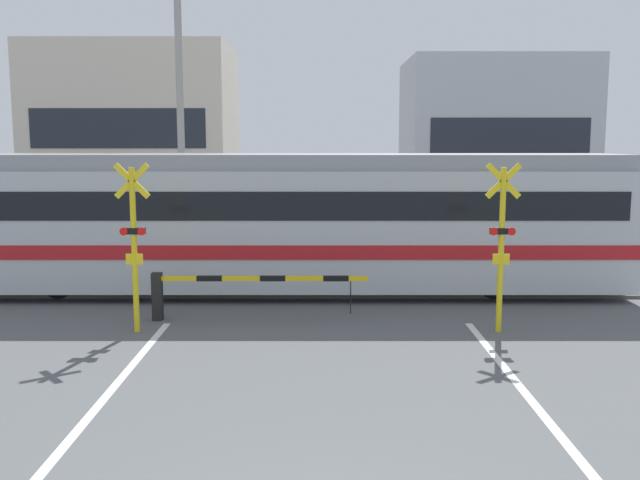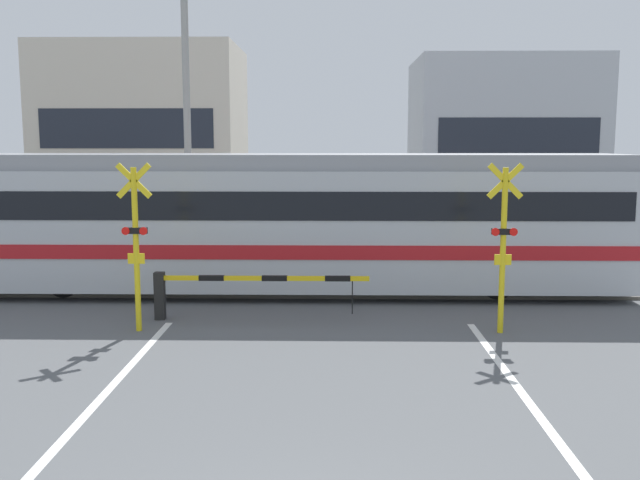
% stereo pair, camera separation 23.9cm
% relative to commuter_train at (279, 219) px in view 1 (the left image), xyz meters
% --- Properties ---
extents(rail_track_near, '(50.00, 0.10, 0.08)m').
position_rel_commuter_train_xyz_m(rail_track_near, '(0.99, -0.72, -1.75)').
color(rail_track_near, '#5B564C').
rests_on(rail_track_near, ground_plane).
extents(rail_track_far, '(50.00, 0.10, 0.08)m').
position_rel_commuter_train_xyz_m(rail_track_far, '(0.99, 0.72, -1.75)').
color(rail_track_far, '#5B564C').
rests_on(rail_track_far, ground_plane).
extents(road_stripe_left, '(0.14, 12.92, 0.01)m').
position_rel_commuter_train_xyz_m(road_stripe_left, '(-2.05, -9.50, -1.78)').
color(road_stripe_left, white).
rests_on(road_stripe_left, ground_plane).
extents(road_stripe_right, '(0.14, 12.92, 0.01)m').
position_rel_commuter_train_xyz_m(road_stripe_right, '(4.02, -9.50, -1.78)').
color(road_stripe_right, white).
rests_on(road_stripe_right, ground_plane).
extents(commuter_train, '(16.41, 2.84, 3.34)m').
position_rel_commuter_train_xyz_m(commuter_train, '(0.00, 0.00, 0.00)').
color(commuter_train, '#B7BCC1').
rests_on(commuter_train, ground_plane).
extents(crossing_barrier_near, '(4.40, 0.20, 0.98)m').
position_rel_commuter_train_xyz_m(crossing_barrier_near, '(-1.03, -2.74, -1.08)').
color(crossing_barrier_near, black).
rests_on(crossing_barrier_near, ground_plane).
extents(crossing_barrier_far, '(4.40, 0.20, 0.98)m').
position_rel_commuter_train_xyz_m(crossing_barrier_far, '(3.00, 2.62, -1.08)').
color(crossing_barrier_far, black).
rests_on(crossing_barrier_far, ground_plane).
extents(crossing_signal_left, '(0.68, 0.15, 3.24)m').
position_rel_commuter_train_xyz_m(crossing_signal_left, '(-2.50, -3.64, 0.00)').
color(crossing_signal_left, yellow).
rests_on(crossing_signal_left, ground_plane).
extents(crossing_signal_right, '(0.68, 0.15, 3.24)m').
position_rel_commuter_train_xyz_m(crossing_signal_right, '(4.47, -3.64, 0.00)').
color(crossing_signal_right, yellow).
rests_on(crossing_signal_right, ground_plane).
extents(pedestrian, '(0.38, 0.22, 1.58)m').
position_rel_commuter_train_xyz_m(pedestrian, '(2.05, 6.27, -0.89)').
color(pedestrian, brown).
rests_on(pedestrian, ground_plane).
extents(building_left_of_street, '(7.92, 5.63, 7.50)m').
position_rel_commuter_train_xyz_m(building_left_of_street, '(-6.61, 12.95, 1.96)').
color(building_left_of_street, beige).
rests_on(building_left_of_street, ground_plane).
extents(building_right_of_street, '(7.19, 5.63, 6.96)m').
position_rel_commuter_train_xyz_m(building_right_of_street, '(8.22, 12.95, 1.69)').
color(building_right_of_street, '#B2B7BC').
rests_on(building_right_of_street, ground_plane).
extents(utility_pole_streetside, '(0.22, 0.22, 7.92)m').
position_rel_commuter_train_xyz_m(utility_pole_streetside, '(-3.25, 5.12, 2.17)').
color(utility_pole_streetside, gray).
rests_on(utility_pole_streetside, ground_plane).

